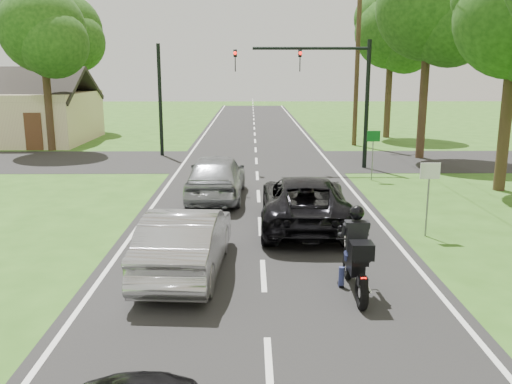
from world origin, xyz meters
TOP-DOWN VIEW (x-y plane):
  - ground at (0.00, 0.00)m, footprint 140.00×140.00m
  - road at (0.00, 10.00)m, footprint 8.00×100.00m
  - cross_road at (0.00, 16.00)m, footprint 60.00×7.00m
  - motorcycle_rider at (1.91, -1.08)m, footprint 0.64×2.25m
  - dark_suv at (1.33, 4.00)m, footprint 2.76×5.62m
  - silver_sedan at (-1.79, 0.20)m, footprint 1.92×4.77m
  - silver_suv at (-1.55, 7.62)m, footprint 2.15×4.98m
  - traffic_signal at (3.34, 14.00)m, footprint 6.38×0.44m
  - signal_pole_far at (-5.20, 18.00)m, footprint 0.20×0.20m
  - utility_pole_far at (6.20, 22.00)m, footprint 1.60×0.28m
  - sign_white at (4.70, 2.98)m, footprint 0.55×0.07m
  - sign_green at (4.90, 10.98)m, footprint 0.55×0.07m
  - tree_row_d at (9.10, 16.76)m, footprint 5.76×5.58m
  - tree_row_e at (9.48, 25.78)m, footprint 5.28×5.12m
  - tree_left_near at (-11.73, 19.78)m, footprint 5.12×4.96m
  - tree_left_far at (-13.70, 29.76)m, footprint 5.76×5.58m
  - house at (-16.00, 24.00)m, footprint 10.20×8.00m

SIDE VIEW (x-z plane):
  - ground at x=0.00m, z-range 0.00..0.00m
  - cross_road at x=0.00m, z-range 0.00..0.01m
  - road at x=0.00m, z-range 0.00..0.01m
  - motorcycle_rider at x=1.91m, z-range -0.21..1.73m
  - dark_suv at x=1.33m, z-range 0.01..1.55m
  - silver_sedan at x=-1.79m, z-range 0.01..1.55m
  - silver_suv at x=-1.55m, z-range 0.01..1.69m
  - sign_white at x=4.70m, z-range 0.54..2.66m
  - sign_green at x=4.90m, z-range 0.54..2.66m
  - house at x=-16.00m, z-range -0.65..4.19m
  - signal_pole_far at x=-5.20m, z-range 0.00..6.00m
  - traffic_signal at x=3.34m, z-range 1.14..7.14m
  - utility_pole_far at x=6.20m, z-range 0.08..10.08m
  - tree_left_near at x=-11.73m, z-range 1.92..11.14m
  - tree_row_e at x=9.48m, z-range 2.03..11.64m
  - tree_left_far at x=-13.70m, z-range 2.06..12.20m
  - tree_row_d at x=9.10m, z-range 2.21..12.66m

